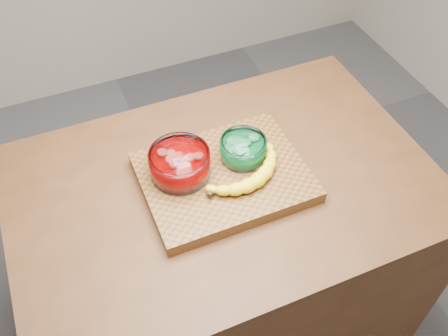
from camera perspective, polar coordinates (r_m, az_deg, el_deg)
name	(u,v)px	position (r m, az deg, el deg)	size (l,w,h in m)	color
ground	(224,321)	(2.18, 0.00, -17.09)	(3.50, 3.50, 0.00)	#525256
counter	(224,265)	(1.78, 0.00, -11.02)	(1.20, 0.80, 0.90)	#502E18
cutting_board	(224,178)	(1.39, 0.00, -1.10)	(0.45, 0.35, 0.04)	brown
bowl_red	(180,164)	(1.36, -5.07, 0.48)	(0.17, 0.17, 0.08)	white
bowl_green	(243,149)	(1.40, 2.19, 2.20)	(0.13, 0.13, 0.06)	white
banana	(244,171)	(1.36, 2.25, -0.34)	(0.27, 0.17, 0.04)	yellow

